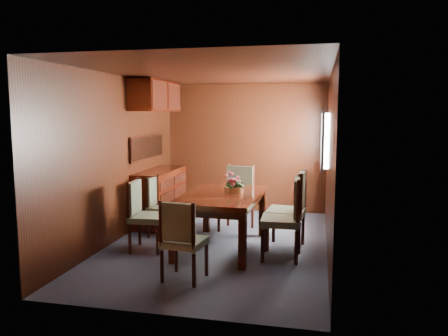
% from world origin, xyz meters
% --- Properties ---
extents(ground, '(4.50, 4.50, 0.00)m').
position_xyz_m(ground, '(0.00, 0.00, 0.00)').
color(ground, '#353A49').
rests_on(ground, ground).
extents(room_shell, '(3.06, 4.52, 2.41)m').
position_xyz_m(room_shell, '(-0.10, 0.33, 1.63)').
color(room_shell, black).
rests_on(room_shell, ground).
extents(sideboard, '(0.48, 1.40, 0.90)m').
position_xyz_m(sideboard, '(-1.25, 1.00, 0.45)').
color(sideboard, '#361006').
rests_on(sideboard, ground).
extents(dining_table, '(1.06, 1.65, 0.76)m').
position_xyz_m(dining_table, '(0.08, -0.16, 0.65)').
color(dining_table, '#361006').
rests_on(dining_table, ground).
extents(chair_left_near, '(0.47, 0.49, 0.96)m').
position_xyz_m(chair_left_near, '(-0.95, -0.47, 0.53)').
color(chair_left_near, black).
rests_on(chair_left_near, ground).
extents(chair_left_far, '(0.45, 0.47, 0.91)m').
position_xyz_m(chair_left_far, '(-0.97, 0.25, 0.51)').
color(chair_left_far, black).
rests_on(chair_left_far, ground).
extents(chair_right_near, '(0.50, 0.52, 1.06)m').
position_xyz_m(chair_right_near, '(0.99, -0.42, 0.59)').
color(chair_right_near, black).
rests_on(chair_right_near, ground).
extents(chair_right_far, '(0.53, 0.55, 1.08)m').
position_xyz_m(chair_right_far, '(1.02, 0.03, 0.60)').
color(chair_right_far, black).
rests_on(chair_right_far, ground).
extents(chair_head, '(0.49, 0.47, 0.92)m').
position_xyz_m(chair_head, '(-0.08, -1.44, 0.51)').
color(chair_head, black).
rests_on(chair_head, ground).
extents(chair_foot, '(0.56, 0.54, 1.03)m').
position_xyz_m(chair_foot, '(0.11, 0.88, 0.57)').
color(chair_foot, black).
rests_on(chair_foot, ground).
extents(flower_centerpiece, '(0.29, 0.29, 0.29)m').
position_xyz_m(flower_centerpiece, '(0.22, -0.03, 0.90)').
color(flower_centerpiece, '#B86D38').
rests_on(flower_centerpiece, dining_table).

